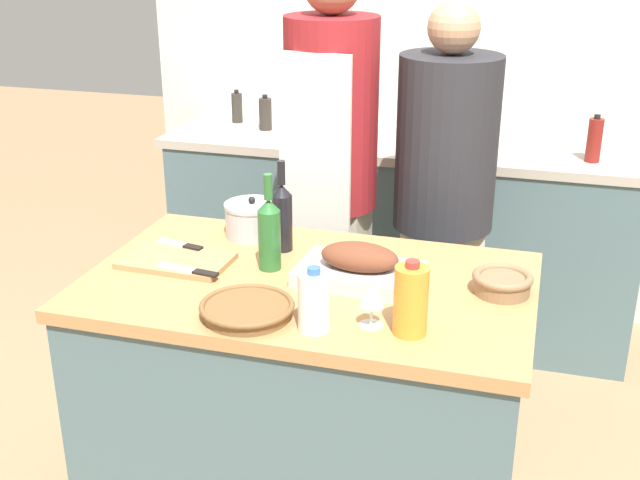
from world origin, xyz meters
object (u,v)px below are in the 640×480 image
(cutting_board, at_px, (176,261))
(juice_jug, at_px, (411,300))
(person_cook_guest, at_px, (443,199))
(mixing_bowl, at_px, (502,282))
(knife_paring, at_px, (182,245))
(stand_mixer, at_px, (445,117))
(knife_chef, at_px, (190,270))
(condiment_bottle_extra, at_px, (594,140))
(milk_jug, at_px, (314,301))
(wicker_basket, at_px, (247,309))
(wine_bottle_dark, at_px, (282,215))
(roasting_pan, at_px, (359,267))
(stock_pot, at_px, (252,219))
(wine_glass_left, at_px, (372,297))
(condiment_bottle_short, at_px, (237,107))
(condiment_bottle_tall, at_px, (265,114))
(person_cook_aproned, at_px, (331,172))
(wine_bottle_green, at_px, (269,232))

(cutting_board, height_order, juice_jug, juice_jug)
(juice_jug, distance_m, person_cook_guest, 1.06)
(mixing_bowl, height_order, knife_paring, mixing_bowl)
(juice_jug, height_order, stand_mixer, stand_mixer)
(knife_chef, relative_size, condiment_bottle_extra, 1.02)
(milk_jug, xyz_separation_m, condiment_bottle_extra, (0.72, 1.64, 0.06))
(wicker_basket, height_order, mixing_bowl, mixing_bowl)
(cutting_board, relative_size, wine_bottle_dark, 1.13)
(wine_bottle_dark, bearing_deg, roasting_pan, -29.70)
(stock_pot, bearing_deg, person_cook_guest, 43.09)
(cutting_board, xyz_separation_m, milk_jug, (0.53, -0.29, 0.07))
(wine_glass_left, bearing_deg, condiment_bottle_short, 121.15)
(condiment_bottle_extra, bearing_deg, mixing_bowl, -101.79)
(condiment_bottle_tall, bearing_deg, stock_pot, -72.18)
(knife_chef, bearing_deg, mixing_bowl, 9.30)
(knife_paring, distance_m, condiment_bottle_extra, 1.79)
(person_cook_guest, bearing_deg, knife_paring, -150.38)
(mixing_bowl, bearing_deg, knife_paring, 178.37)
(stock_pot, height_order, condiment_bottle_short, condiment_bottle_short)
(stock_pot, bearing_deg, milk_jug, -56.06)
(wicker_basket, relative_size, milk_jug, 1.46)
(cutting_board, xyz_separation_m, knife_chef, (0.08, -0.08, 0.01))
(wine_glass_left, relative_size, condiment_bottle_short, 0.76)
(condiment_bottle_extra, distance_m, person_cook_guest, 0.77)
(cutting_board, relative_size, juice_jug, 1.66)
(cutting_board, height_order, person_cook_guest, person_cook_guest)
(wicker_basket, xyz_separation_m, stock_pot, (-0.19, 0.56, 0.04))
(person_cook_aproned, bearing_deg, roasting_pan, -62.58)
(wicker_basket, distance_m, wine_glass_left, 0.34)
(wine_bottle_dark, distance_m, knife_chef, 0.35)
(person_cook_guest, bearing_deg, wine_bottle_dark, -139.59)
(wine_bottle_dark, bearing_deg, wine_bottle_green, -85.79)
(wine_bottle_green, relative_size, wine_bottle_dark, 1.01)
(condiment_bottle_short, bearing_deg, cutting_board, -74.97)
(wine_bottle_green, relative_size, wine_glass_left, 2.43)
(wine_bottle_dark, bearing_deg, person_cook_guest, 55.07)
(condiment_bottle_tall, bearing_deg, milk_jug, -66.45)
(cutting_board, xyz_separation_m, mixing_bowl, (0.98, 0.07, 0.02))
(stock_pot, distance_m, knife_paring, 0.26)
(stock_pot, height_order, knife_chef, stock_pot)
(juice_jug, xyz_separation_m, condiment_bottle_extra, (0.48, 1.59, 0.05))
(cutting_board, height_order, mixing_bowl, mixing_bowl)
(cutting_board, height_order, knife_chef, knife_chef)
(wine_bottle_dark, height_order, knife_paring, wine_bottle_dark)
(mixing_bowl, height_order, stand_mixer, stand_mixer)
(condiment_bottle_short, distance_m, condiment_bottle_extra, 1.69)
(condiment_bottle_tall, bearing_deg, knife_paring, -81.32)
(person_cook_guest, bearing_deg, condiment_bottle_extra, 29.96)
(wine_bottle_green, bearing_deg, person_cook_aproned, 90.03)
(wicker_basket, xyz_separation_m, mixing_bowl, (0.64, 0.34, 0.01))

